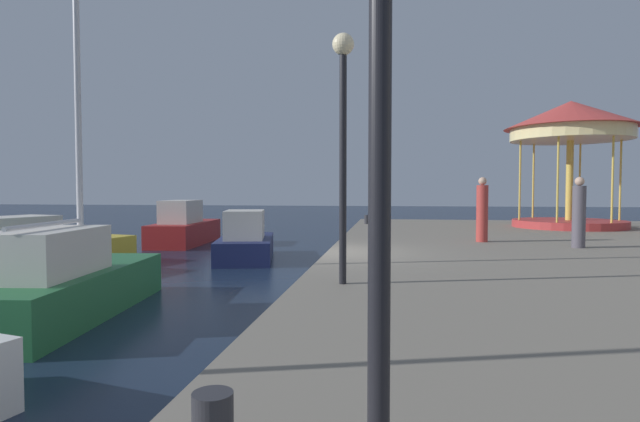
% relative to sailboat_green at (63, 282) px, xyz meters
% --- Properties ---
extents(ground_plane, '(120.00, 120.00, 0.00)m').
position_rel_sailboat_green_xyz_m(ground_plane, '(4.37, 4.11, -0.66)').
color(ground_plane, '#162338').
extents(quay_dock, '(14.57, 28.49, 0.80)m').
position_rel_sailboat_green_xyz_m(quay_dock, '(11.65, 4.11, -0.26)').
color(quay_dock, gray).
rests_on(quay_dock, ground).
extents(sailboat_green, '(2.30, 5.24, 7.74)m').
position_rel_sailboat_green_xyz_m(sailboat_green, '(0.00, 0.00, 0.00)').
color(sailboat_green, '#236638').
rests_on(sailboat_green, ground).
extents(motorboat_navy, '(2.56, 4.40, 1.68)m').
position_rel_sailboat_green_xyz_m(motorboat_navy, '(1.12, 7.99, -0.05)').
color(motorboat_navy, '#19214C').
rests_on(motorboat_navy, ground).
extents(motorboat_red, '(2.11, 5.21, 1.90)m').
position_rel_sailboat_green_xyz_m(motorboat_red, '(-2.90, 12.36, 0.05)').
color(motorboat_red, maroon).
rests_on(motorboat_red, ground).
extents(motorboat_yellow, '(2.95, 5.38, 1.64)m').
position_rel_sailboat_green_xyz_m(motorboat_yellow, '(-3.84, 4.56, -0.04)').
color(motorboat_yellow, gold).
rests_on(motorboat_yellow, ground).
extents(carousel, '(5.21, 5.21, 5.18)m').
position_rel_sailboat_green_xyz_m(carousel, '(13.22, 13.64, 4.01)').
color(carousel, '#B23333').
rests_on(carousel, quay_dock).
extents(lamp_post_mid_promenade, '(0.36, 0.36, 4.11)m').
position_rel_sailboat_green_xyz_m(lamp_post_mid_promenade, '(5.18, -0.17, 2.97)').
color(lamp_post_mid_promenade, black).
rests_on(lamp_post_mid_promenade, quay_dock).
extents(bollard_north, '(0.24, 0.24, 0.40)m').
position_rel_sailboat_green_xyz_m(bollard_north, '(4.87, 14.60, 0.34)').
color(bollard_north, '#2D2D33').
rests_on(bollard_north, quay_dock).
extents(person_near_carousel, '(0.34, 0.34, 1.93)m').
position_rel_sailboat_green_xyz_m(person_near_carousel, '(8.66, 7.17, 1.05)').
color(person_near_carousel, '#B23833').
rests_on(person_near_carousel, quay_dock).
extents(person_by_the_water, '(0.34, 0.34, 1.90)m').
position_rel_sailboat_green_xyz_m(person_by_the_water, '(10.96, 5.93, 1.04)').
color(person_by_the_water, '#514C56').
rests_on(person_by_the_water, quay_dock).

